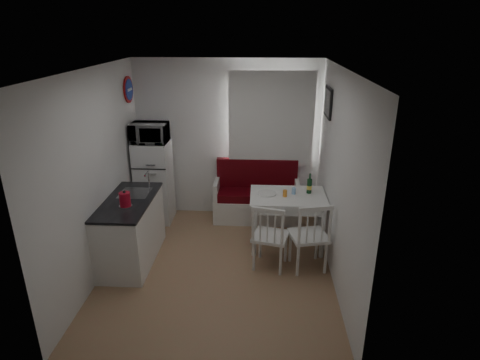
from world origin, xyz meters
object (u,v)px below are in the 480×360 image
(bench, at_px, (257,200))
(wine_bottle, at_px, (310,183))
(kettle, at_px, (125,199))
(microwave, at_px, (149,133))
(chair_left, at_px, (271,231))
(dining_table, at_px, (288,201))
(chair_right, at_px, (310,230))
(fridge, at_px, (154,182))
(kitchen_counter, at_px, (131,230))

(bench, relative_size, wine_bottle, 4.74)
(wine_bottle, bearing_deg, kettle, -160.95)
(bench, height_order, microwave, microwave)
(chair_left, bearing_deg, dining_table, 83.32)
(chair_right, bearing_deg, chair_left, 166.87)
(chair_left, xyz_separation_m, chair_right, (0.50, -0.00, 0.03))
(kettle, bearing_deg, bench, 44.02)
(chair_right, distance_m, fridge, 2.77)
(chair_right, height_order, wine_bottle, wine_bottle)
(bench, bearing_deg, dining_table, -61.96)
(kitchen_counter, distance_m, dining_table, 2.22)
(microwave, bearing_deg, dining_table, -18.08)
(dining_table, xyz_separation_m, microwave, (-2.13, 0.69, 0.79))
(fridge, distance_m, wine_bottle, 2.53)
(bench, xyz_separation_m, fridge, (-1.67, -0.11, 0.34))
(chair_right, height_order, kettle, kettle)
(kitchen_counter, bearing_deg, chair_left, -5.04)
(dining_table, height_order, chair_left, chair_left)
(dining_table, bearing_deg, wine_bottle, 17.87)
(bench, bearing_deg, microwave, -174.44)
(kettle, bearing_deg, dining_table, 19.16)
(kitchen_counter, relative_size, dining_table, 1.22)
(chair_left, distance_m, microwave, 2.50)
(kettle, xyz_separation_m, wine_bottle, (2.40, 0.83, -0.06))
(microwave, bearing_deg, kitchen_counter, -90.94)
(chair_left, bearing_deg, bench, 111.58)
(bench, height_order, chair_right, bench)
(kitchen_counter, relative_size, wine_bottle, 4.46)
(fridge, distance_m, microwave, 0.83)
(kettle, distance_m, wine_bottle, 2.54)
(fridge, xyz_separation_m, kettle, (0.03, -1.47, 0.34))
(microwave, height_order, wine_bottle, microwave)
(dining_table, height_order, chair_right, chair_right)
(kitchen_counter, relative_size, chair_right, 2.41)
(kitchen_counter, bearing_deg, bench, 38.75)
(bench, xyz_separation_m, dining_table, (0.46, -0.86, 0.38))
(fridge, relative_size, kettle, 6.07)
(chair_right, distance_m, wine_bottle, 0.85)
(kettle, height_order, wine_bottle, kettle)
(kitchen_counter, distance_m, bench, 2.17)
(chair_right, xyz_separation_m, fridge, (-2.38, 1.42, 0.07))
(fridge, bearing_deg, chair_left, -36.94)
(kitchen_counter, distance_m, microwave, 1.59)
(kitchen_counter, xyz_separation_m, dining_table, (2.15, 0.50, 0.26))
(wine_bottle, bearing_deg, chair_right, -93.91)
(kitchen_counter, bearing_deg, kettle, -77.79)
(bench, bearing_deg, kitchen_counter, -141.25)
(chair_right, distance_m, microwave, 2.88)
(dining_table, relative_size, wine_bottle, 3.64)
(chair_left, distance_m, fridge, 2.35)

